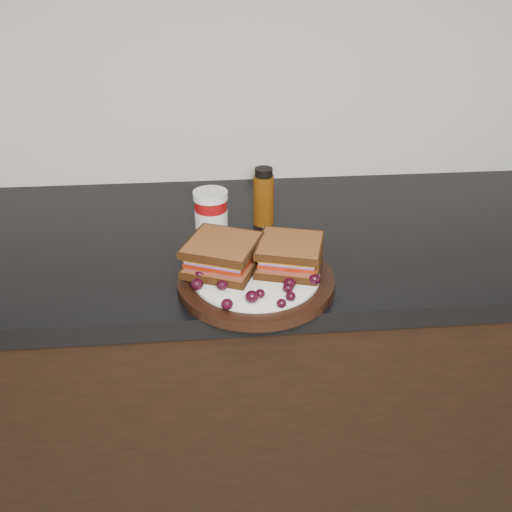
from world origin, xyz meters
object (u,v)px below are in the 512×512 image
at_px(plate, 256,281).
at_px(condiment_jar, 211,215).
at_px(oil_bottle, 264,196).
at_px(sandwich_left, 222,255).

distance_m(plate, condiment_jar, 0.21).
distance_m(condiment_jar, oil_bottle, 0.13).
bearing_deg(plate, oil_bottle, 81.27).
bearing_deg(condiment_jar, sandwich_left, -84.41).
relative_size(sandwich_left, condiment_jar, 1.17).
bearing_deg(condiment_jar, oil_bottle, 26.84).
relative_size(condiment_jar, oil_bottle, 0.81).
relative_size(plate, oil_bottle, 2.23).
bearing_deg(plate, sandwich_left, 157.59).
distance_m(plate, sandwich_left, 0.08).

